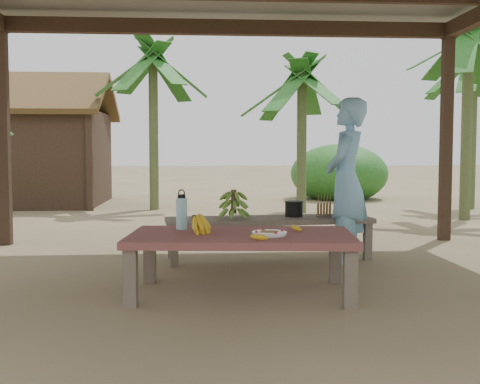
{
  "coord_description": "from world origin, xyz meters",
  "views": [
    {
      "loc": [
        -0.43,
        -5.31,
        1.18
      ],
      "look_at": [
        -0.04,
        0.06,
        0.8
      ],
      "focal_mm": 45.0,
      "sensor_mm": 36.0,
      "label": 1
    }
  ],
  "objects": [
    {
      "name": "ground",
      "position": [
        0.0,
        0.0,
        0.0
      ],
      "size": [
        80.0,
        80.0,
        0.0
      ],
      "primitive_type": "plane",
      "color": "brown",
      "rests_on": "ground"
    },
    {
      "name": "work_table",
      "position": [
        -0.07,
        -0.48,
        0.43
      ],
      "size": [
        1.89,
        1.17,
        0.5
      ],
      "rotation": [
        0.0,
        0.0,
        -0.09
      ],
      "color": "brown",
      "rests_on": "ground"
    },
    {
      "name": "bench",
      "position": [
        0.34,
        1.07,
        0.39
      ],
      "size": [
        2.25,
        0.82,
        0.45
      ],
      "rotation": [
        0.0,
        0.0,
        0.1
      ],
      "color": "brown",
      "rests_on": "ground"
    },
    {
      "name": "ripe_banana_bunch",
      "position": [
        -0.46,
        -0.43,
        0.58
      ],
      "size": [
        0.31,
        0.28,
        0.16
      ],
      "primitive_type": null,
      "rotation": [
        0.0,
        0.0,
        -0.2
      ],
      "color": "gold",
      "rests_on": "work_table"
    },
    {
      "name": "plate",
      "position": [
        0.14,
        -0.63,
        0.52
      ],
      "size": [
        0.27,
        0.27,
        0.04
      ],
      "color": "white",
      "rests_on": "work_table"
    },
    {
      "name": "loose_banana_front",
      "position": [
        0.04,
        -0.85,
        0.52
      ],
      "size": [
        0.15,
        0.05,
        0.04
      ],
      "primitive_type": "ellipsoid",
      "rotation": [
        0.0,
        0.0,
        1.6
      ],
      "color": "gold",
      "rests_on": "work_table"
    },
    {
      "name": "loose_banana_side",
      "position": [
        0.4,
        -0.36,
        0.52
      ],
      "size": [
        0.09,
        0.16,
        0.04
      ],
      "primitive_type": "ellipsoid",
      "rotation": [
        0.0,
        0.0,
        0.32
      ],
      "color": "gold",
      "rests_on": "work_table"
    },
    {
      "name": "water_flask",
      "position": [
        -0.56,
        -0.18,
        0.64
      ],
      "size": [
        0.09,
        0.09,
        0.34
      ],
      "color": "#3FB0C5",
      "rests_on": "work_table"
    },
    {
      "name": "green_banana_stalk",
      "position": [
        -0.04,
        1.03,
        0.61
      ],
      "size": [
        0.31,
        0.31,
        0.32
      ],
      "primitive_type": null,
      "rotation": [
        0.0,
        0.0,
        0.1
      ],
      "color": "#598C2D",
      "rests_on": "bench"
    },
    {
      "name": "cooking_pot",
      "position": [
        0.62,
        1.16,
        0.53
      ],
      "size": [
        0.19,
        0.19,
        0.16
      ],
      "primitive_type": "cylinder",
      "color": "black",
      "rests_on": "bench"
    },
    {
      "name": "skewer_rack",
      "position": [
        0.94,
        1.08,
        0.57
      ],
      "size": [
        0.19,
        0.1,
        0.24
      ],
      "primitive_type": null,
      "rotation": [
        0.0,
        0.0,
        0.1
      ],
      "color": "#A57F47",
      "rests_on": "bench"
    },
    {
      "name": "woman",
      "position": [
        1.13,
        0.85,
        0.86
      ],
      "size": [
        0.66,
        0.75,
        1.72
      ],
      "primitive_type": "imported",
      "rotation": [
        0.0,
        0.0,
        -2.08
      ],
      "color": "#77B6E1",
      "rests_on": "ground"
    },
    {
      "name": "hut",
      "position": [
        -4.5,
        8.0,
        1.1
      ],
      "size": [
        4.4,
        3.43,
        2.85
      ],
      "color": "black",
      "rests_on": "ground"
    },
    {
      "name": "banana_plant_ne",
      "position": [
        4.07,
        4.48,
        2.81
      ],
      "size": [
        1.8,
        1.8,
        3.31
      ],
      "color": "#596638",
      "rests_on": "ground"
    },
    {
      "name": "banana_plant_n",
      "position": [
        1.51,
        5.76,
        2.32
      ],
      "size": [
        1.8,
        1.8,
        2.8
      ],
      "color": "#596638",
      "rests_on": "ground"
    },
    {
      "name": "banana_plant_nw",
      "position": [
        -1.27,
        6.61,
        2.75
      ],
      "size": [
        1.8,
        1.8,
        3.24
      ],
      "color": "#596638",
      "rests_on": "ground"
    },
    {
      "name": "banana_plant_far",
      "position": [
        5.03,
        6.32,
        2.75
      ],
      "size": [
        1.8,
        1.8,
        3.24
      ],
      "color": "#596638",
      "rests_on": "ground"
    }
  ]
}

